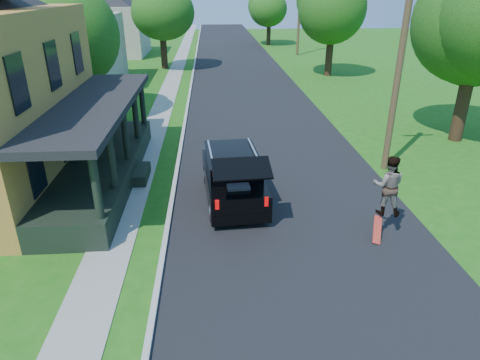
{
  "coord_description": "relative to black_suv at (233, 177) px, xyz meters",
  "views": [
    {
      "loc": [
        -2.59,
        -9.43,
        6.88
      ],
      "look_at": [
        -1.73,
        3.0,
        1.22
      ],
      "focal_mm": 32.0,
      "sensor_mm": 36.0,
      "label": 1
    }
  ],
  "objects": [
    {
      "name": "tree_right_near",
      "position": [
        11.16,
        5.66,
        4.53
      ],
      "size": [
        6.48,
        6.1,
        8.29
      ],
      "rotation": [
        0.0,
        0.0,
        0.22
      ],
      "color": "black",
      "rests_on": "ground"
    },
    {
      "name": "front_walk",
      "position": [
        -7.6,
        1.91,
        -0.86
      ],
      "size": [
        6.5,
        1.2,
        0.03
      ],
      "primitive_type": "cube",
      "color": "gray",
      "rests_on": "ground"
    },
    {
      "name": "sidewalk",
      "position": [
        -3.7,
        15.91,
        -0.86
      ],
      "size": [
        1.3,
        120.0,
        0.03
      ],
      "primitive_type": "cube",
      "color": "gray",
      "rests_on": "ground"
    },
    {
      "name": "skateboard",
      "position": [
        4.1,
        -2.96,
        -0.56
      ],
      "size": [
        0.45,
        0.69,
        0.65
      ],
      "rotation": [
        0.0,
        0.0,
        -0.13
      ],
      "color": "#9F1B0D",
      "rests_on": "ground"
    },
    {
      "name": "utility_pole_far",
      "position": [
        8.9,
        34.27,
        4.27
      ],
      "size": [
        1.65,
        0.29,
        9.97
      ],
      "rotation": [
        0.0,
        0.0,
        -0.07
      ],
      "color": "#4C3D23",
      "rests_on": "ground"
    },
    {
      "name": "ground",
      "position": [
        1.9,
        -4.09,
        -0.86
      ],
      "size": [
        140.0,
        140.0,
        0.0
      ],
      "primitive_type": "plane",
      "color": "#1D6013",
      "rests_on": "ground"
    },
    {
      "name": "tree_right_mid",
      "position": [
        9.21,
        22.51,
        4.72
      ],
      "size": [
        6.33,
        6.56,
        8.38
      ],
      "rotation": [
        0.0,
        0.0,
        -0.34
      ],
      "color": "black",
      "rests_on": "ground"
    },
    {
      "name": "tree_right_far",
      "position": [
        6.87,
        43.31,
        3.86
      ],
      "size": [
        5.19,
        5.25,
        7.19
      ],
      "rotation": [
        0.0,
        0.0,
        -0.18
      ],
      "color": "black",
      "rests_on": "ground"
    },
    {
      "name": "neighbor_house_far",
      "position": [
        -11.6,
        35.91,
        3.33
      ],
      "size": [
        12.78,
        12.78,
        8.3
      ],
      "color": "#BAB6A5",
      "rests_on": "ground"
    },
    {
      "name": "street",
      "position": [
        1.9,
        15.91,
        -0.86
      ],
      "size": [
        8.0,
        120.0,
        0.02
      ],
      "primitive_type": "cube",
      "color": "black",
      "rests_on": "ground"
    },
    {
      "name": "utility_pole_near",
      "position": [
        6.4,
        2.36,
        3.32
      ],
      "size": [
        1.57,
        0.26,
        8.1
      ],
      "rotation": [
        0.0,
        0.0,
        0.04
      ],
      "color": "#4C3D23",
      "rests_on": "ground"
    },
    {
      "name": "skateboarder",
      "position": [
        4.4,
        -2.59,
        0.73
      ],
      "size": [
        1.05,
        0.92,
        1.83
      ],
      "rotation": [
        0.0,
        0.0,
        2.85
      ],
      "color": "black",
      "rests_on": "ground"
    },
    {
      "name": "black_suv",
      "position": [
        0.0,
        0.0,
        0.0
      ],
      "size": [
        2.16,
        4.96,
        2.26
      ],
      "rotation": [
        0.0,
        0.0,
        0.07
      ],
      "color": "black",
      "rests_on": "ground"
    },
    {
      "name": "tree_left_mid",
      "position": [
        -8.63,
        10.52,
        4.22
      ],
      "size": [
        6.05,
        6.08,
        8.02
      ],
      "rotation": [
        0.0,
        0.0,
        -0.15
      ],
      "color": "black",
      "rests_on": "ground"
    },
    {
      "name": "curb",
      "position": [
        -2.15,
        15.91,
        -0.86
      ],
      "size": [
        0.15,
        120.0,
        0.12
      ],
      "primitive_type": "cube",
      "color": "#AEAEA9",
      "rests_on": "ground"
    },
    {
      "name": "neighbor_house_mid",
      "position": [
        -11.6,
        19.91,
        3.33
      ],
      "size": [
        12.78,
        12.78,
        8.3
      ],
      "color": "#BAB6A5",
      "rests_on": "ground"
    },
    {
      "name": "tree_left_far",
      "position": [
        -4.84,
        26.89,
        4.78
      ],
      "size": [
        5.32,
        5.15,
        8.45
      ],
      "rotation": [
        0.0,
        0.0,
        -0.01
      ],
      "color": "black",
      "rests_on": "ground"
    }
  ]
}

